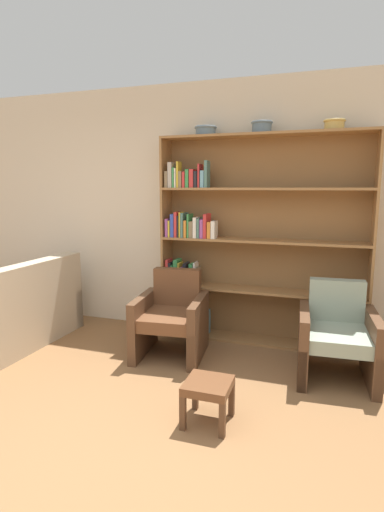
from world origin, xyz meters
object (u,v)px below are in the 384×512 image
bowl_olive (262,127)px  footstool (208,390)px  bowl_slate (206,130)px  armchair_leather (172,318)px  couch (6,316)px  bookshelf (244,243)px  armchair_cushioned (337,336)px  bowl_sage (334,124)px

bowl_olive → footstool: (-0.07, -1.62, -1.98)m
bowl_slate → armchair_leather: size_ratio=0.28×
footstool → couch: bearing=163.6°
bowl_slate → footstool: bearing=-72.6°
bookshelf → armchair_cushioned: (0.95, -0.61, -0.68)m
footstool → bowl_olive: bearing=87.5°
footstool → armchair_leather: bearing=123.1°
bowl_slate → footstool: size_ratio=0.73×
couch → armchair_leather: bearing=-77.9°
bookshelf → bowl_olive: bowl_olive is taller
bowl_sage → footstool: size_ratio=0.64×
bowl_slate → couch: 2.84m
armchair_leather → footstool: (0.67, -1.03, -0.12)m
armchair_cushioned → bowl_olive: bearing=-40.0°
bowl_olive → bowl_sage: size_ratio=1.05×
couch → bowl_slate: bearing=-62.8°
bowl_sage → couch: (-3.15, -0.91, -1.91)m
bowl_sage → footstool: 2.66m
armchair_leather → bookshelf: bearing=-139.5°
bowl_slate → couch: bearing=-154.2°
bowl_sage → footstool: (-0.75, -1.62, -1.97)m
bookshelf → bowl_slate: size_ratio=9.34×
armchair_leather → armchair_cushioned: same height
bowl_olive → bowl_sage: bearing=0.0°
bookshelf → bowl_slate: 1.24m
couch → footstool: (2.40, -0.71, -0.06)m
bowl_olive → bookshelf: bearing=171.4°
bowl_sage → footstool: bowl_sage is taller
bowl_slate → bowl_sage: size_ratio=1.15×
bookshelf → bowl_slate: (-0.42, -0.02, 1.16)m
bowl_slate → couch: (-1.89, -0.91, -1.91)m
couch → armchair_leather: couch is taller
armchair_leather → footstool: 1.24m
bookshelf → armchair_leather: bearing=-133.6°
armchair_leather → footstool: bearing=117.2°
bookshelf → armchair_cushioned: bookshelf is taller
bookshelf → couch: (-2.31, -0.94, -0.75)m
couch → armchair_cushioned: (3.26, 0.33, 0.06)m
bowl_slate → bowl_olive: (0.58, -0.00, 0.01)m
bookshelf → bowl_sage: size_ratio=10.71×
bowl_sage → armchair_leather: size_ratio=0.25×
bowl_olive → armchair_leather: (-0.74, -0.59, -1.86)m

